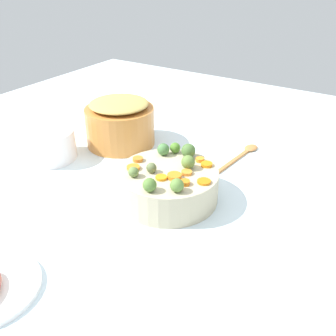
{
  "coord_description": "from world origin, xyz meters",
  "views": [
    {
      "loc": [
        -0.82,
        -0.53,
        0.65
      ],
      "look_at": [
        -0.02,
        -0.02,
        0.12
      ],
      "focal_mm": 41.87,
      "sensor_mm": 36.0,
      "label": 1
    }
  ],
  "objects_px": {
    "serving_bowl_carrots": "(168,185)",
    "metal_pot": "(120,126)",
    "casserole_dish": "(49,144)",
    "wooden_spoon": "(242,154)"
  },
  "relations": [
    {
      "from": "metal_pot",
      "to": "casserole_dish",
      "type": "bearing_deg",
      "value": 149.09
    },
    {
      "from": "wooden_spoon",
      "to": "casserole_dish",
      "type": "bearing_deg",
      "value": 123.92
    },
    {
      "from": "wooden_spoon",
      "to": "casserole_dish",
      "type": "height_order",
      "value": "casserole_dish"
    },
    {
      "from": "serving_bowl_carrots",
      "to": "wooden_spoon",
      "type": "bearing_deg",
      "value": -11.05
    },
    {
      "from": "metal_pot",
      "to": "casserole_dish",
      "type": "xyz_separation_m",
      "value": [
        -0.22,
        0.13,
        -0.02
      ]
    },
    {
      "from": "serving_bowl_carrots",
      "to": "casserole_dish",
      "type": "xyz_separation_m",
      "value": [
        -0.0,
        0.48,
        0.01
      ]
    },
    {
      "from": "serving_bowl_carrots",
      "to": "metal_pot",
      "type": "xyz_separation_m",
      "value": [
        0.22,
        0.35,
        0.02
      ]
    },
    {
      "from": "casserole_dish",
      "to": "metal_pot",
      "type": "bearing_deg",
      "value": -30.91
    },
    {
      "from": "serving_bowl_carrots",
      "to": "casserole_dish",
      "type": "relative_size",
      "value": 1.57
    },
    {
      "from": "serving_bowl_carrots",
      "to": "metal_pot",
      "type": "height_order",
      "value": "metal_pot"
    }
  ]
}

